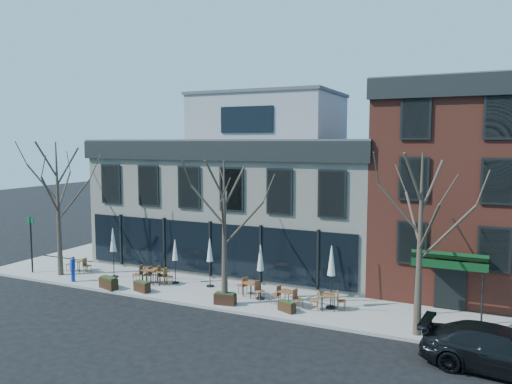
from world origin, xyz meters
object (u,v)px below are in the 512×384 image
at_px(call_box, 73,269).
at_px(umbrella_0, 113,243).
at_px(cafe_set_0, 79,265).
at_px(parked_sedan, 501,351).

height_order(call_box, umbrella_0, umbrella_0).
bearing_deg(cafe_set_0, call_box, -53.49).
relative_size(cafe_set_0, umbrella_0, 0.58).
bearing_deg(umbrella_0, cafe_set_0, 179.04).
bearing_deg(call_box, parked_sedan, -4.99).
height_order(parked_sedan, cafe_set_0, parked_sedan).
distance_m(parked_sedan, umbrella_0, 20.65).
distance_m(parked_sedan, call_box, 21.85).
bearing_deg(call_box, cafe_set_0, 126.51).
distance_m(parked_sedan, cafe_set_0, 23.35).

